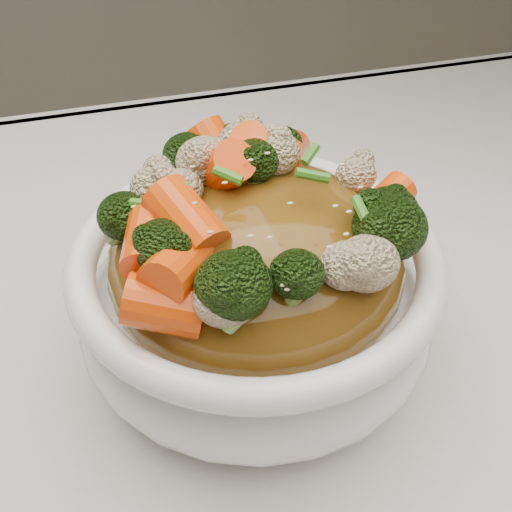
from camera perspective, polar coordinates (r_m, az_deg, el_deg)
name	(u,v)px	position (r m, az deg, el deg)	size (l,w,h in m)	color
tablecloth	(241,353)	(0.46, -1.41, -9.26)	(1.20, 0.80, 0.04)	silver
bowl	(256,296)	(0.41, 0.00, -3.85)	(0.24, 0.24, 0.09)	white
sauce_base	(256,260)	(0.38, 0.00, -0.38)	(0.19, 0.19, 0.10)	brown
carrots	(256,169)	(0.34, 0.00, 8.33)	(0.19, 0.19, 0.06)	#FF4E08
broccoli	(256,170)	(0.34, 0.00, 8.17)	(0.19, 0.19, 0.05)	black
cauliflower	(256,174)	(0.35, 0.00, 7.86)	(0.19, 0.19, 0.04)	beige
scallions	(256,167)	(0.34, 0.00, 8.48)	(0.14, 0.14, 0.02)	#397E1D
sesame_seeds	(256,167)	(0.34, 0.00, 8.48)	(0.17, 0.17, 0.01)	beige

